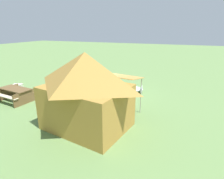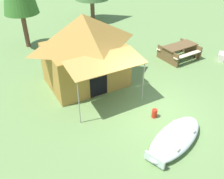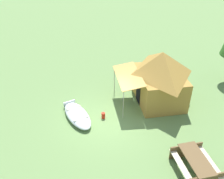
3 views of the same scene
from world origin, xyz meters
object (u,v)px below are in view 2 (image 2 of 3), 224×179
(picnic_table, at_px, (179,50))
(cooler_box, at_px, (222,57))
(beached_rowboat, at_px, (175,138))
(canvas_cabin_tent, at_px, (85,50))
(fuel_can, at_px, (154,113))

(picnic_table, relative_size, cooler_box, 3.50)
(beached_rowboat, xyz_separation_m, canvas_cabin_tent, (-0.11, 4.89, 1.40))
(fuel_can, bearing_deg, cooler_box, 9.28)
(picnic_table, xyz_separation_m, fuel_can, (-4.58, -2.54, -0.31))
(picnic_table, relative_size, fuel_can, 6.04)
(beached_rowboat, height_order, picnic_table, picnic_table)
(beached_rowboat, relative_size, canvas_cabin_tent, 0.65)
(beached_rowboat, height_order, canvas_cabin_tent, canvas_cabin_tent)
(beached_rowboat, relative_size, fuel_can, 8.36)
(beached_rowboat, relative_size, cooler_box, 4.84)
(picnic_table, height_order, fuel_can, picnic_table)
(cooler_box, bearing_deg, fuel_can, -170.72)
(fuel_can, bearing_deg, beached_rowboat, -109.18)
(picnic_table, xyz_separation_m, cooler_box, (1.58, -1.54, -0.28))
(picnic_table, distance_m, fuel_can, 5.25)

